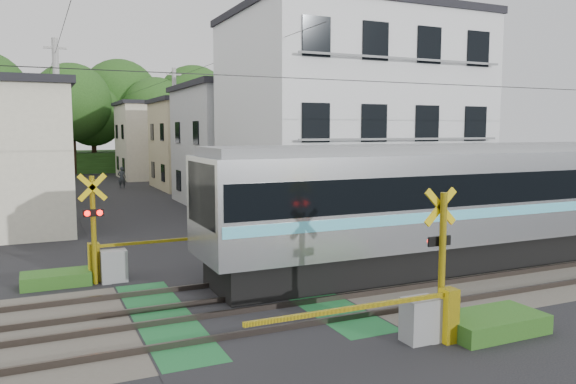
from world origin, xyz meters
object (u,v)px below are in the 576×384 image
crossing_signal_near (426,308)px  apartment_block (348,121)px  crossing_signal_far (110,257)px  pedestrian (122,178)px

crossing_signal_near → apartment_block: (5.91, 13.15, 3.94)m
crossing_signal_far → pedestrian: bearing=81.3°
crossing_signal_far → apartment_block: (11.09, 5.84, 3.94)m
crossing_signal_near → pedestrian: bearing=92.0°
apartment_block → crossing_signal_near: bearing=-114.2°
crossing_signal_far → pedestrian: crossing_signal_far is taller
crossing_signal_far → apartment_block: 13.14m
crossing_signal_near → apartment_block: 14.95m
crossing_signal_far → pedestrian: 26.43m
crossing_signal_far → crossing_signal_near: bearing=-54.7°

